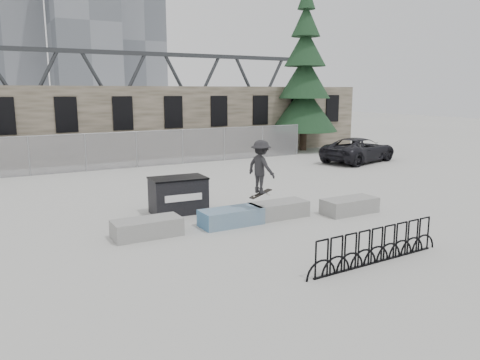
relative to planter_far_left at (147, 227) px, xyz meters
name	(u,v)px	position (x,y,z in m)	size (l,w,h in m)	color
ground	(249,220)	(3.50, 0.03, -0.29)	(120.00, 120.00, 0.00)	#B2B2AD
stone_wall	(118,123)	(3.50, 16.27, 1.97)	(36.00, 2.58, 4.50)	brown
chainlink_fence	(136,149)	(3.50, 12.53, 0.75)	(22.06, 0.06, 2.02)	gray
planter_far_left	(147,227)	(0.00, 0.00, 0.00)	(2.00, 0.90, 0.53)	#959593
planter_center_left	(231,216)	(2.72, -0.15, 0.00)	(2.00, 0.90, 0.53)	teal
planter_center_right	(278,209)	(4.57, -0.09, 0.00)	(2.00, 0.90, 0.53)	#959593
planter_offset	(350,205)	(7.05, -0.86, 0.00)	(2.00, 0.90, 0.53)	#959593
dumpster	(178,195)	(1.84, 2.12, 0.35)	(1.99, 1.29, 1.27)	black
bike_rack	(377,246)	(4.31, -4.86, 0.15)	(4.49, 0.26, 0.90)	black
spruce_tree	(304,84)	(16.24, 14.22, 4.42)	(4.80, 4.80, 11.50)	#38281E
skyline_towers	(4,5)	(2.50, 93.84, 20.50)	(58.00, 28.00, 48.00)	slate
truss_bridge	(116,91)	(13.50, 55.03, 3.84)	(70.00, 3.00, 9.80)	#2D3033
suv	(359,150)	(15.80, 8.04, 0.45)	(2.43, 5.28, 1.47)	black
skateboarder	(261,167)	(3.60, -0.52, 1.58)	(0.85, 1.20, 1.82)	black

